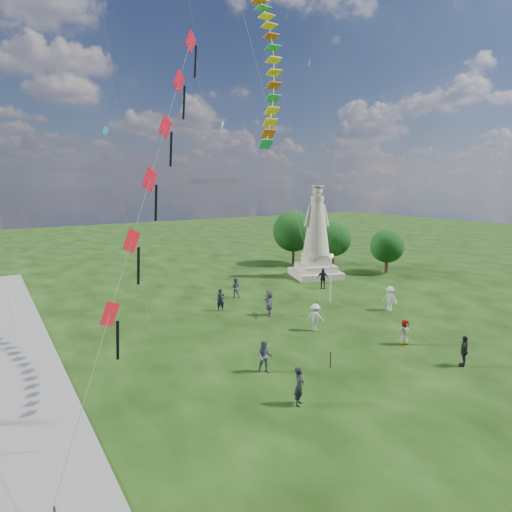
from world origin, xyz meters
TOP-DOWN VIEW (x-y plane):
  - statue at (14.47, 20.51)m, footprint 5.91×5.91m
  - lamppost at (9.19, 12.49)m, footprint 0.38×0.38m
  - tree_row at (18.72, 24.32)m, footprint 9.77×13.76m
  - person_0 at (-3.28, 0.91)m, footprint 0.77×0.73m
  - person_1 at (-2.75, 4.45)m, footprint 1.01×0.96m
  - person_2 at (3.68, 7.96)m, footprint 1.18×1.32m
  - person_3 at (6.73, -0.68)m, footprint 1.13×0.89m
  - person_4 at (6.62, 3.08)m, footprint 0.76×0.47m
  - person_6 at (0.45, 15.27)m, footprint 0.71×0.54m
  - person_7 at (3.29, 17.95)m, footprint 1.01×0.93m
  - person_8 at (11.48, 8.31)m, footprint 0.93×1.34m
  - person_9 at (11.76, 16.34)m, footprint 1.16×1.21m
  - person_11 at (2.92, 12.31)m, footprint 1.46×1.95m
  - red_kite_train at (-8.08, 4.61)m, footprint 9.10×9.35m
  - small_kites at (2.53, 23.16)m, footprint 28.83×17.66m

SIDE VIEW (x-z plane):
  - person_4 at x=6.62m, z-range 0.00..1.56m
  - person_3 at x=6.73m, z-range 0.00..1.72m
  - person_6 at x=0.45m, z-range 0.00..1.74m
  - person_7 at x=3.29m, z-range 0.00..1.78m
  - person_0 at x=-3.28m, z-range 0.00..1.78m
  - person_1 at x=-2.75m, z-range 0.00..1.78m
  - person_2 at x=3.68m, z-range 0.00..1.84m
  - person_8 at x=11.48m, z-range 0.00..1.89m
  - person_9 at x=11.76m, z-range 0.00..1.90m
  - person_11 at x=2.92m, z-range 0.00..1.93m
  - lamppost at x=9.19m, z-range 0.90..4.96m
  - statue at x=14.47m, z-range -1.15..8.28m
  - tree_row at x=18.72m, z-range 0.35..6.83m
  - red_kite_train at x=-8.08m, z-range 2.06..19.29m
  - small_kites at x=2.53m, z-range -0.79..32.12m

